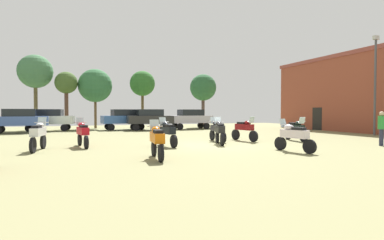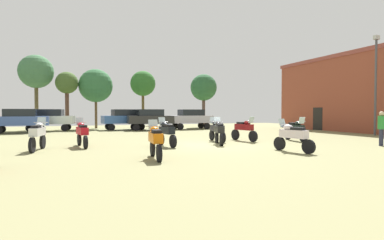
{
  "view_description": "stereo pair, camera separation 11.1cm",
  "coord_description": "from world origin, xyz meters",
  "px_view_note": "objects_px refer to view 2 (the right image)",
  "views": [
    {
      "loc": [
        -6.82,
        -14.52,
        1.77
      ],
      "look_at": [
        1.56,
        6.64,
        1.16
      ],
      "focal_mm": 28.02,
      "sensor_mm": 36.0,
      "label": 1
    },
    {
      "loc": [
        -6.72,
        -14.56,
        1.77
      ],
      "look_at": [
        1.56,
        6.64,
        1.16
      ],
      "focal_mm": 28.02,
      "sensor_mm": 36.0,
      "label": 2
    }
  ],
  "objects_px": {
    "motorcycle_1": "(155,140)",
    "motorcycle_5": "(82,133)",
    "car_3": "(125,118)",
    "motorcycle_3": "(167,132)",
    "motorcycle_9": "(296,129)",
    "person_1": "(381,126)",
    "motorcycle_10": "(244,129)",
    "car_1": "(20,119)",
    "tree_2": "(67,84)",
    "tree_7": "(36,72)",
    "motorcycle_6": "(217,129)",
    "car_2": "(191,118)",
    "car_4": "(150,118)",
    "lamp_post": "(376,80)",
    "motorcycle_2": "(219,131)",
    "car_5": "(49,118)",
    "brick_building": "(370,93)",
    "tree_6": "(204,88)",
    "motorcycle_4": "(38,134)",
    "tree_4": "(143,84)",
    "tree_5": "(96,86)",
    "motorcycle_7": "(293,136)"
  },
  "relations": [
    {
      "from": "motorcycle_1",
      "to": "motorcycle_5",
      "type": "height_order",
      "value": "motorcycle_5"
    },
    {
      "from": "car_3",
      "to": "motorcycle_3",
      "type": "bearing_deg",
      "value": 172.93
    },
    {
      "from": "motorcycle_9",
      "to": "person_1",
      "type": "xyz_separation_m",
      "value": [
        2.3,
        -3.76,
        0.32
      ]
    },
    {
      "from": "motorcycle_9",
      "to": "motorcycle_10",
      "type": "bearing_deg",
      "value": -12.62
    },
    {
      "from": "car_1",
      "to": "car_3",
      "type": "xyz_separation_m",
      "value": [
        8.81,
        1.47,
        0.0
      ]
    },
    {
      "from": "motorcycle_10",
      "to": "tree_2",
      "type": "relative_size",
      "value": 0.38
    },
    {
      "from": "motorcycle_9",
      "to": "tree_7",
      "type": "height_order",
      "value": "tree_7"
    },
    {
      "from": "motorcycle_9",
      "to": "motorcycle_6",
      "type": "bearing_deg",
      "value": -9.25
    },
    {
      "from": "car_2",
      "to": "motorcycle_5",
      "type": "bearing_deg",
      "value": 137.01
    },
    {
      "from": "car_4",
      "to": "person_1",
      "type": "xyz_separation_m",
      "value": [
        8.0,
        -17.43,
        -0.13
      ]
    },
    {
      "from": "motorcycle_10",
      "to": "lamp_post",
      "type": "xyz_separation_m",
      "value": [
        11.34,
        0.15,
        3.37
      ]
    },
    {
      "from": "motorcycle_2",
      "to": "tree_2",
      "type": "distance_m",
      "value": 20.46
    },
    {
      "from": "tree_2",
      "to": "car_5",
      "type": "bearing_deg",
      "value": -121.09
    },
    {
      "from": "car_2",
      "to": "tree_2",
      "type": "relative_size",
      "value": 0.75
    },
    {
      "from": "motorcycle_6",
      "to": "car_2",
      "type": "bearing_deg",
      "value": 78.09
    },
    {
      "from": "motorcycle_2",
      "to": "motorcycle_3",
      "type": "relative_size",
      "value": 1.01
    },
    {
      "from": "motorcycle_1",
      "to": "car_3",
      "type": "xyz_separation_m",
      "value": [
        1.77,
        18.94,
        0.46
      ]
    },
    {
      "from": "motorcycle_5",
      "to": "brick_building",
      "type": "bearing_deg",
      "value": -1.48
    },
    {
      "from": "tree_6",
      "to": "motorcycle_10",
      "type": "bearing_deg",
      "value": -105.5
    },
    {
      "from": "motorcycle_4",
      "to": "tree_4",
      "type": "bearing_deg",
      "value": 73.39
    },
    {
      "from": "car_3",
      "to": "person_1",
      "type": "relative_size",
      "value": 2.51
    },
    {
      "from": "brick_building",
      "to": "tree_5",
      "type": "xyz_separation_m",
      "value": [
        -22.66,
        14.15,
        1.05
      ]
    },
    {
      "from": "motorcycle_6",
      "to": "tree_7",
      "type": "xyz_separation_m",
      "value": [
        -11.42,
        17.52,
        5.01
      ]
    },
    {
      "from": "car_5",
      "to": "tree_2",
      "type": "relative_size",
      "value": 0.78
    },
    {
      "from": "motorcycle_10",
      "to": "tree_7",
      "type": "height_order",
      "value": "tree_7"
    },
    {
      "from": "tree_2",
      "to": "tree_5",
      "type": "bearing_deg",
      "value": 8.95
    },
    {
      "from": "brick_building",
      "to": "car_5",
      "type": "relative_size",
      "value": 3.88
    },
    {
      "from": "motorcycle_10",
      "to": "tree_5",
      "type": "relative_size",
      "value": 0.35
    },
    {
      "from": "brick_building",
      "to": "tree_5",
      "type": "bearing_deg",
      "value": 148.01
    },
    {
      "from": "motorcycle_3",
      "to": "motorcycle_10",
      "type": "relative_size",
      "value": 0.94
    },
    {
      "from": "motorcycle_1",
      "to": "car_3",
      "type": "distance_m",
      "value": 19.03
    },
    {
      "from": "motorcycle_7",
      "to": "lamp_post",
      "type": "bearing_deg",
      "value": 12.26
    },
    {
      "from": "car_5",
      "to": "tree_4",
      "type": "xyz_separation_m",
      "value": [
        9.19,
        2.13,
        3.66
      ]
    },
    {
      "from": "motorcycle_4",
      "to": "lamp_post",
      "type": "bearing_deg",
      "value": 11.15
    },
    {
      "from": "car_3",
      "to": "tree_6",
      "type": "relative_size",
      "value": 0.72
    },
    {
      "from": "motorcycle_7",
      "to": "car_2",
      "type": "bearing_deg",
      "value": 71.86
    },
    {
      "from": "motorcycle_10",
      "to": "car_4",
      "type": "distance_m",
      "value": 12.9
    },
    {
      "from": "car_1",
      "to": "car_4",
      "type": "xyz_separation_m",
      "value": [
        10.98,
        -0.09,
        0.0
      ]
    },
    {
      "from": "motorcycle_5",
      "to": "tree_5",
      "type": "distance_m",
      "value": 17.97
    },
    {
      "from": "motorcycle_6",
      "to": "tree_5",
      "type": "bearing_deg",
      "value": 110.7
    },
    {
      "from": "motorcycle_6",
      "to": "motorcycle_9",
      "type": "relative_size",
      "value": 0.98
    },
    {
      "from": "brick_building",
      "to": "motorcycle_3",
      "type": "xyz_separation_m",
      "value": [
        -20.39,
        -4.6,
        -2.75
      ]
    },
    {
      "from": "motorcycle_2",
      "to": "motorcycle_4",
      "type": "height_order",
      "value": "motorcycle_4"
    },
    {
      "from": "person_1",
      "to": "car_5",
      "type": "bearing_deg",
      "value": -64.25
    },
    {
      "from": "motorcycle_1",
      "to": "motorcycle_5",
      "type": "distance_m",
      "value": 5.64
    },
    {
      "from": "motorcycle_3",
      "to": "car_2",
      "type": "relative_size",
      "value": 0.48
    },
    {
      "from": "tree_2",
      "to": "tree_4",
      "type": "xyz_separation_m",
      "value": [
        7.72,
        -0.32,
        0.25
      ]
    },
    {
      "from": "motorcycle_5",
      "to": "car_2",
      "type": "bearing_deg",
      "value": 40.33
    },
    {
      "from": "motorcycle_7",
      "to": "car_5",
      "type": "height_order",
      "value": "car_5"
    },
    {
      "from": "motorcycle_2",
      "to": "car_4",
      "type": "bearing_deg",
      "value": 108.97
    }
  ]
}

